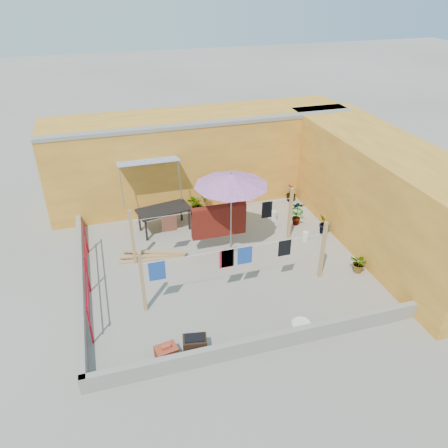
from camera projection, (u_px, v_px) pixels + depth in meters
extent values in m
plane|color=#9E998E|center=(222.00, 264.00, 13.13)|extent=(80.00, 80.00, 0.00)
cube|color=gold|center=(200.00, 156.00, 16.33)|extent=(11.00, 2.40, 3.20)
cube|color=gray|center=(206.00, 124.00, 14.68)|extent=(11.00, 0.35, 0.12)
cube|color=#2D51B2|center=(148.00, 161.00, 14.20)|extent=(2.00, 0.79, 0.22)
cylinder|color=gray|center=(122.00, 188.00, 13.99)|extent=(0.03, 0.30, 1.28)
cylinder|color=gray|center=(180.00, 181.00, 14.46)|extent=(0.03, 0.30, 1.28)
cube|color=gold|center=(382.00, 194.00, 13.61)|extent=(2.40, 9.00, 3.20)
cube|color=gray|center=(266.00, 343.00, 10.06)|extent=(8.30, 0.16, 0.44)
cube|color=gray|center=(81.00, 282.00, 12.01)|extent=(0.16, 7.30, 0.44)
cylinder|color=#A6101F|center=(90.00, 325.00, 10.09)|extent=(0.05, 0.05, 1.10)
cylinder|color=#A6101F|center=(88.00, 275.00, 11.74)|extent=(0.05, 0.05, 1.10)
cylinder|color=#A6101F|center=(86.00, 237.00, 13.39)|extent=(0.05, 0.05, 1.10)
cylinder|color=#A6101F|center=(85.00, 260.00, 11.48)|extent=(0.04, 4.20, 0.04)
cylinder|color=#A6101F|center=(87.00, 274.00, 11.71)|extent=(0.04, 4.20, 0.04)
cube|color=tan|center=(143.00, 282.00, 10.90)|extent=(0.09, 0.09, 1.80)
cube|color=tan|center=(323.00, 250.00, 12.14)|extent=(0.09, 0.09, 1.80)
cube|color=tan|center=(290.00, 214.00, 13.96)|extent=(0.09, 0.09, 1.80)
cube|color=tan|center=(133.00, 237.00, 12.72)|extent=(0.09, 0.09, 1.80)
cylinder|color=silver|center=(238.00, 248.00, 11.24)|extent=(5.00, 0.01, 0.01)
cylinder|color=silver|center=(215.00, 209.00, 13.06)|extent=(5.00, 0.01, 0.01)
cube|color=#54140E|center=(219.00, 221.00, 13.31)|extent=(1.70, 0.22, 0.98)
cube|color=black|center=(267.00, 210.00, 13.62)|extent=(0.34, 0.02, 0.57)
cube|color=brown|center=(169.00, 223.00, 12.85)|extent=(0.44, 0.02, 0.52)
cube|color=#1B4092|center=(157.00, 271.00, 10.86)|extent=(0.42, 0.02, 0.56)
cube|color=black|center=(228.00, 258.00, 11.31)|extent=(0.34, 0.02, 0.53)
cube|color=red|center=(226.00, 259.00, 11.30)|extent=(0.36, 0.02, 0.54)
cube|color=#1B4092|center=(245.00, 255.00, 11.42)|extent=(0.40, 0.02, 0.52)
cube|color=black|center=(285.00, 248.00, 11.70)|extent=(0.36, 0.02, 0.49)
cylinder|color=gray|center=(231.00, 248.00, 13.81)|extent=(0.39, 0.39, 0.07)
cylinder|color=gray|center=(231.00, 214.00, 13.19)|extent=(0.05, 0.05, 2.52)
cone|color=#CC6EAE|center=(231.00, 180.00, 12.62)|extent=(2.63, 2.63, 0.35)
cylinder|color=gray|center=(231.00, 174.00, 12.52)|extent=(0.04, 0.04, 0.11)
cube|color=black|center=(164.00, 210.00, 14.44)|extent=(1.86, 1.17, 0.06)
cube|color=black|center=(146.00, 230.00, 14.07)|extent=(0.06, 0.06, 0.76)
cube|color=black|center=(140.00, 221.00, 14.60)|extent=(0.06, 0.06, 0.76)
cube|color=black|center=(189.00, 219.00, 14.68)|extent=(0.06, 0.06, 0.76)
cube|color=black|center=(181.00, 211.00, 15.21)|extent=(0.06, 0.06, 0.76)
cube|color=#A73926|center=(167.00, 353.00, 9.84)|extent=(0.54, 0.43, 0.35)
cube|color=#B7492B|center=(166.00, 347.00, 9.73)|extent=(0.24, 0.14, 0.07)
cube|color=tan|center=(151.00, 259.00, 13.29)|extent=(1.98, 0.35, 0.04)
cube|color=tan|center=(153.00, 256.00, 13.38)|extent=(1.97, 0.52, 0.04)
cube|color=tan|center=(155.00, 252.00, 13.48)|extent=(1.91, 0.78, 0.04)
cube|color=black|center=(195.00, 345.00, 9.98)|extent=(0.60, 0.45, 0.45)
cube|color=black|center=(195.00, 338.00, 9.85)|extent=(0.49, 0.35, 0.04)
cylinder|color=silver|center=(301.00, 324.00, 10.85)|extent=(0.46, 0.46, 0.06)
torus|color=silver|center=(301.00, 323.00, 10.83)|extent=(0.49, 0.49, 0.05)
cylinder|color=silver|center=(306.00, 236.00, 14.20)|extent=(0.21, 0.21, 0.29)
cylinder|color=silver|center=(306.00, 232.00, 14.12)|extent=(0.06, 0.06, 0.05)
cylinder|color=silver|center=(273.00, 215.00, 15.35)|extent=(0.25, 0.25, 0.34)
cylinder|color=silver|center=(274.00, 211.00, 15.25)|extent=(0.07, 0.07, 0.06)
torus|color=#1E7319|center=(296.00, 211.00, 15.91)|extent=(0.52, 0.52, 0.04)
torus|color=#1E7319|center=(296.00, 210.00, 15.89)|extent=(0.44, 0.44, 0.04)
imported|color=#195017|center=(197.00, 204.00, 15.57)|extent=(0.99, 0.98, 0.83)
imported|color=#195017|center=(291.00, 193.00, 16.52)|extent=(0.45, 0.45, 0.66)
imported|color=#195017|center=(297.00, 213.00, 14.91)|extent=(0.58, 0.50, 0.93)
imported|color=#195017|center=(324.00, 224.00, 14.39)|extent=(0.54, 0.55, 0.78)
imported|color=#195017|center=(360.00, 264.00, 12.65)|extent=(0.61, 0.65, 0.57)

